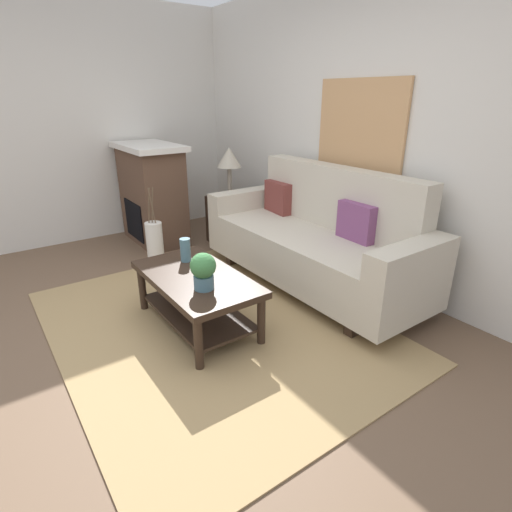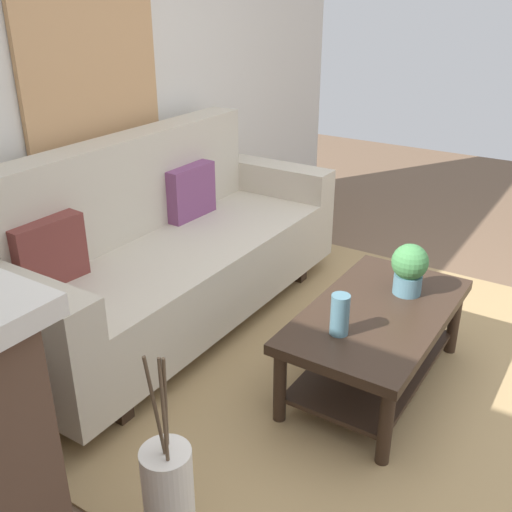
{
  "view_description": "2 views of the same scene",
  "coord_description": "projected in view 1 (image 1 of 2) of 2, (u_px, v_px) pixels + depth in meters",
  "views": [
    {
      "loc": [
        2.43,
        -0.8,
        1.69
      ],
      "look_at": [
        0.09,
        0.87,
        0.53
      ],
      "focal_mm": 28.37,
      "sensor_mm": 36.0,
      "label": 1
    },
    {
      "loc": [
        -2.43,
        -0.41,
        1.84
      ],
      "look_at": [
        -0.19,
        1.03,
        0.61
      ],
      "focal_mm": 41.58,
      "sensor_mm": 36.0,
      "label": 2
    }
  ],
  "objects": [
    {
      "name": "floor_vase_branch_a",
      "position": [
        152.0,
        206.0,
        4.01
      ],
      "size": [
        0.03,
        0.04,
        0.36
      ],
      "primitive_type": "cylinder",
      "rotation": [
        0.09,
        -0.06,
        0.0
      ],
      "color": "brown",
      "rests_on": "floor_vase"
    },
    {
      "name": "throw_pillow_maroon",
      "position": [
        278.0,
        197.0,
        4.23
      ],
      "size": [
        0.37,
        0.15,
        0.32
      ],
      "primitive_type": "cube",
      "rotation": [
        0.0,
        0.0,
        -0.09
      ],
      "color": "brown",
      "rests_on": "couch"
    },
    {
      "name": "couch",
      "position": [
        315.0,
        241.0,
        3.72
      ],
      "size": [
        2.28,
        0.84,
        1.08
      ],
      "color": "beige",
      "rests_on": "ground_plane"
    },
    {
      "name": "area_rug",
      "position": [
        211.0,
        325.0,
        3.17
      ],
      "size": [
        2.81,
        2.18,
        0.01
      ],
      "primitive_type": "cube",
      "color": "#A38456",
      "rests_on": "ground_plane"
    },
    {
      "name": "throw_pillow_plum",
      "position": [
        357.0,
        222.0,
        3.42
      ],
      "size": [
        0.36,
        0.13,
        0.32
      ],
      "primitive_type": "cube",
      "rotation": [
        0.0,
        0.0,
        -0.04
      ],
      "color": "#7A4270",
      "rests_on": "couch"
    },
    {
      "name": "fireplace",
      "position": [
        152.0,
        194.0,
        4.8
      ],
      "size": [
        1.02,
        0.58,
        1.16
      ],
      "color": "brown",
      "rests_on": "ground_plane"
    },
    {
      "name": "tabletop_vase",
      "position": [
        185.0,
        250.0,
        3.24
      ],
      "size": [
        0.08,
        0.08,
        0.19
      ],
      "primitive_type": "cylinder",
      "color": "slate",
      "rests_on": "coffee_table"
    },
    {
      "name": "floor_vase_branch_b",
      "position": [
        152.0,
        205.0,
        4.04
      ],
      "size": [
        0.02,
        0.05,
        0.36
      ],
      "primitive_type": "cylinder",
      "rotation": [
        -0.12,
        -0.03,
        0.0
      ],
      "color": "brown",
      "rests_on": "floor_vase"
    },
    {
      "name": "side_table",
      "position": [
        231.0,
        220.0,
        4.85
      ],
      "size": [
        0.44,
        0.44,
        0.56
      ],
      "primitive_type": "cube",
      "color": "#332319",
      "rests_on": "ground_plane"
    },
    {
      "name": "wall_back",
      "position": [
        373.0,
        135.0,
        3.59
      ],
      "size": [
        5.37,
        0.1,
        2.7
      ],
      "primitive_type": "cube",
      "color": "silver",
      "rests_on": "ground_plane"
    },
    {
      "name": "table_lamp",
      "position": [
        229.0,
        160.0,
        4.58
      ],
      "size": [
        0.28,
        0.28,
        0.57
      ],
      "color": "gray",
      "rests_on": "side_table"
    },
    {
      "name": "potted_plant_tabletop",
      "position": [
        203.0,
        270.0,
        2.76
      ],
      "size": [
        0.18,
        0.18,
        0.26
      ],
      "color": "slate",
      "rests_on": "coffee_table"
    },
    {
      "name": "wall_left",
      "position": [
        98.0,
        125.0,
        4.77
      ],
      "size": [
        0.1,
        5.16,
        2.7
      ],
      "primitive_type": "cube",
      "color": "silver",
      "rests_on": "ground_plane"
    },
    {
      "name": "ground_plane",
      "position": [
        150.0,
        347.0,
        2.9
      ],
      "size": [
        9.37,
        9.37,
        0.0
      ],
      "primitive_type": "plane",
      "color": "brown"
    },
    {
      "name": "floor_vase",
      "position": [
        155.0,
        245.0,
        4.18
      ],
      "size": [
        0.17,
        0.17,
        0.47
      ],
      "primitive_type": "cylinder",
      "color": "white",
      "rests_on": "ground_plane"
    },
    {
      "name": "floor_vase_branch_c",
      "position": [
        149.0,
        205.0,
        4.02
      ],
      "size": [
        0.04,
        0.04,
        0.36
      ],
      "primitive_type": "cylinder",
      "rotation": [
        -0.08,
        0.07,
        0.0
      ],
      "color": "brown",
      "rests_on": "floor_vase"
    },
    {
      "name": "framed_painting",
      "position": [
        360.0,
        125.0,
        3.6
      ],
      "size": [
        0.97,
        0.03,
        0.78
      ],
      "primitive_type": "cube",
      "color": "tan"
    },
    {
      "name": "coffee_table",
      "position": [
        196.0,
        289.0,
        3.05
      ],
      "size": [
        1.1,
        0.6,
        0.43
      ],
      "color": "#332319",
      "rests_on": "ground_plane"
    }
  ]
}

